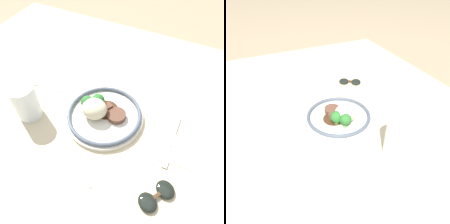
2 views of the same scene
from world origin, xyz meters
The scene contains 9 objects.
ground_plane centered at (0.00, 0.00, 0.00)m, with size 8.00×8.00×0.00m, color #998466.
dining_table centered at (0.00, 0.00, 0.02)m, with size 1.44×1.09×0.05m.
napkin centered at (-0.22, 0.00, 0.05)m, with size 0.13×0.12×0.00m.
plate centered at (0.02, -0.01, 0.07)m, with size 0.24×0.24×0.07m.
juice_glass centered at (0.24, 0.08, 0.10)m, with size 0.08×0.08×0.12m.
fork centered at (-0.20, 0.00, 0.05)m, with size 0.02×0.19×0.00m.
knife centered at (0.07, 0.19, 0.05)m, with size 0.23×0.04×0.00m.
spoon centered at (0.31, -0.04, 0.05)m, with size 0.15×0.02×0.01m.
sunglasses centered at (-0.21, 0.15, 0.05)m, with size 0.10×0.11×0.02m.
Camera 2 is at (0.58, -0.28, 0.55)m, focal length 35.00 mm.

